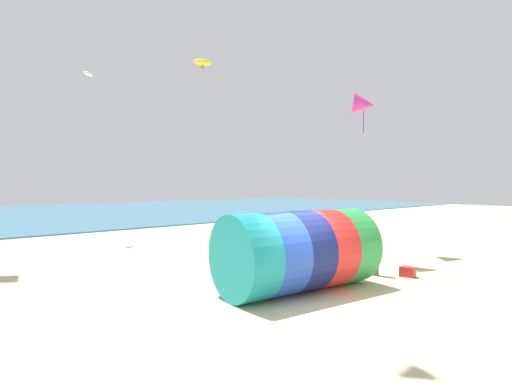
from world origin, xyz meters
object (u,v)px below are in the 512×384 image
at_px(bystander_far_left, 318,231).
at_px(cooler_box, 408,272).
at_px(kite_handler, 376,252).
at_px(kite_white_parafoil, 88,74).
at_px(bystander_mid_beach, 323,228).
at_px(giant_inflatable_tube, 299,251).
at_px(kite_yellow_parafoil, 202,62).
at_px(kite_magenta_delta, 364,104).

bearing_deg(bystander_far_left, cooler_box, -110.43).
bearing_deg(kite_handler, kite_white_parafoil, 106.21).
bearing_deg(kite_handler, cooler_box, -52.08).
xyz_separation_m(kite_handler, bystander_mid_beach, (4.54, 6.09, 0.07)).
bearing_deg(giant_inflatable_tube, bystander_far_left, 35.29).
relative_size(kite_white_parafoil, kite_yellow_parafoil, 0.79).
relative_size(kite_yellow_parafoil, bystander_mid_beach, 0.59).
distance_m(kite_handler, kite_yellow_parafoil, 12.64).
relative_size(giant_inflatable_tube, kite_handler, 3.21).
height_order(kite_handler, kite_magenta_delta, kite_magenta_delta).
relative_size(giant_inflatable_tube, bystander_far_left, 2.96).
bearing_deg(kite_handler, bystander_far_left, 60.24).
distance_m(bystander_mid_beach, cooler_box, 8.00).
distance_m(kite_magenta_delta, bystander_mid_beach, 7.72).
height_order(kite_magenta_delta, bystander_far_left, kite_magenta_delta).
bearing_deg(bystander_mid_beach, giant_inflatable_tube, -145.59).
bearing_deg(kite_yellow_parafoil, kite_handler, -80.76).
distance_m(giant_inflatable_tube, bystander_mid_beach, 9.96).
height_order(kite_white_parafoil, cooler_box, kite_white_parafoil).
bearing_deg(kite_handler, kite_magenta_delta, 43.04).
bearing_deg(cooler_box, giant_inflatable_tube, 162.83).
relative_size(kite_handler, kite_yellow_parafoil, 1.59).
bearing_deg(giant_inflatable_tube, bystander_mid_beach, 34.41).
bearing_deg(kite_white_parafoil, kite_yellow_parafoil, -65.58).
xyz_separation_m(kite_magenta_delta, kite_white_parafoil, (-6.63, 14.33, 3.03)).
height_order(kite_white_parafoil, kite_yellow_parafoil, kite_white_parafoil).
xyz_separation_m(giant_inflatable_tube, kite_white_parafoil, (-1.02, 15.68, 8.57)).
bearing_deg(giant_inflatable_tube, kite_magenta_delta, 13.54).
relative_size(kite_white_parafoil, cooler_box, 1.60).
relative_size(kite_white_parafoil, bystander_far_left, 0.46).
relative_size(kite_yellow_parafoil, cooler_box, 2.02).
xyz_separation_m(kite_yellow_parafoil, cooler_box, (2.16, -9.94, -9.37)).
relative_size(kite_yellow_parafoil, bystander_far_left, 0.58).
bearing_deg(kite_magenta_delta, kite_white_parafoil, 114.83).
distance_m(kite_yellow_parafoil, bystander_far_left, 10.44).
xyz_separation_m(kite_white_parafoil, cooler_box, (5.39, -17.03, -9.65)).
relative_size(kite_handler, kite_white_parafoil, 2.00).
height_order(giant_inflatable_tube, kite_magenta_delta, kite_magenta_delta).
bearing_deg(kite_yellow_parafoil, giant_inflatable_tube, -104.36).
distance_m(giant_inflatable_tube, kite_handler, 3.72).
xyz_separation_m(bystander_mid_beach, bystander_far_left, (-1.61, -0.95, 0.02)).
xyz_separation_m(giant_inflatable_tube, kite_handler, (3.67, -0.46, -0.41)).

